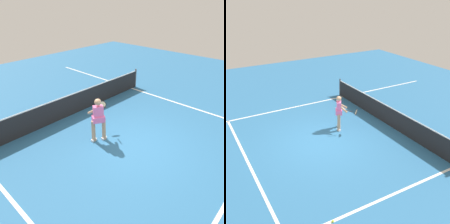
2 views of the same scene
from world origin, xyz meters
The scene contains 5 objects.
ground_plane centered at (0.00, 0.00, 0.00)m, with size 26.27×26.27×0.00m, color teal.
sideline_left_marking centered at (-3.88, 0.00, 0.00)m, with size 0.10×18.20×0.01m, color white.
sideline_right_marking centered at (3.88, 0.00, 0.00)m, with size 0.10×18.20×0.01m, color white.
court_net centered at (0.00, 3.35, 0.46)m, with size 8.43×0.08×0.99m.
tennis_player centered at (-0.62, 1.23, 0.85)m, with size 1.06×0.80×1.55m.
Camera 1 is at (-5.00, -3.43, 4.45)m, focal length 35.81 mm.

